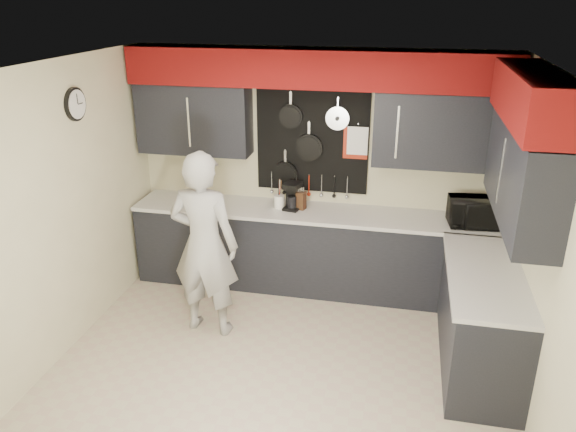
% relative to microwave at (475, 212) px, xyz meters
% --- Properties ---
extents(ground, '(4.00, 4.00, 0.00)m').
position_rel_microwave_xyz_m(ground, '(-1.67, -1.40, -1.06)').
color(ground, '#BCB092').
rests_on(ground, ground).
extents(back_wall_assembly, '(4.00, 0.36, 2.60)m').
position_rel_microwave_xyz_m(back_wall_assembly, '(-1.66, 0.20, 0.95)').
color(back_wall_assembly, beige).
rests_on(back_wall_assembly, ground).
extents(right_wall_assembly, '(0.36, 3.50, 2.60)m').
position_rel_microwave_xyz_m(right_wall_assembly, '(0.18, -1.13, 0.88)').
color(right_wall_assembly, beige).
rests_on(right_wall_assembly, ground).
extents(left_wall_assembly, '(0.05, 3.50, 2.60)m').
position_rel_microwave_xyz_m(left_wall_assembly, '(-3.67, -1.38, 0.27)').
color(left_wall_assembly, beige).
rests_on(left_wall_assembly, ground).
extents(base_cabinets, '(3.95, 2.20, 0.92)m').
position_rel_microwave_xyz_m(base_cabinets, '(-1.18, -0.27, -0.60)').
color(base_cabinets, black).
rests_on(base_cabinets, ground).
extents(microwave, '(0.54, 0.40, 0.28)m').
position_rel_microwave_xyz_m(microwave, '(0.00, 0.00, 0.00)').
color(microwave, black).
rests_on(microwave, base_cabinets).
extents(knife_block, '(0.11, 0.11, 0.19)m').
position_rel_microwave_xyz_m(knife_block, '(-1.79, 0.08, -0.04)').
color(knife_block, '#351910').
rests_on(knife_block, base_cabinets).
extents(utensil_crock, '(0.11, 0.11, 0.15)m').
position_rel_microwave_xyz_m(utensil_crock, '(-2.03, 0.06, -0.07)').
color(utensil_crock, white).
rests_on(utensil_crock, base_cabinets).
extents(coffee_maker, '(0.20, 0.23, 0.30)m').
position_rel_microwave_xyz_m(coffee_maker, '(-1.88, 0.08, 0.01)').
color(coffee_maker, black).
rests_on(coffee_maker, base_cabinets).
extents(person, '(0.70, 0.48, 1.82)m').
position_rel_microwave_xyz_m(person, '(-2.51, -1.00, -0.15)').
color(person, '#989896').
rests_on(person, ground).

